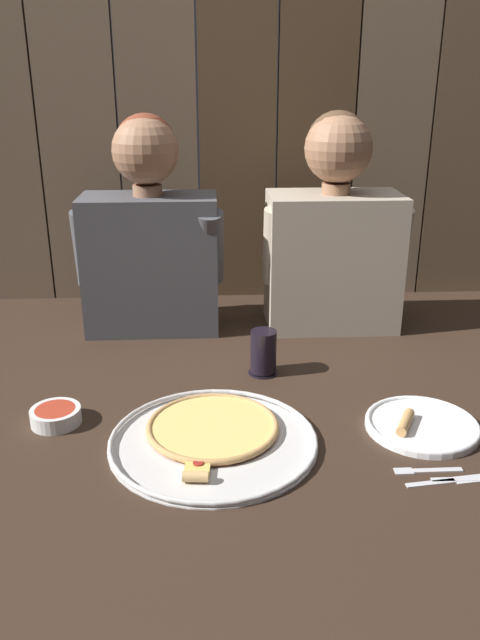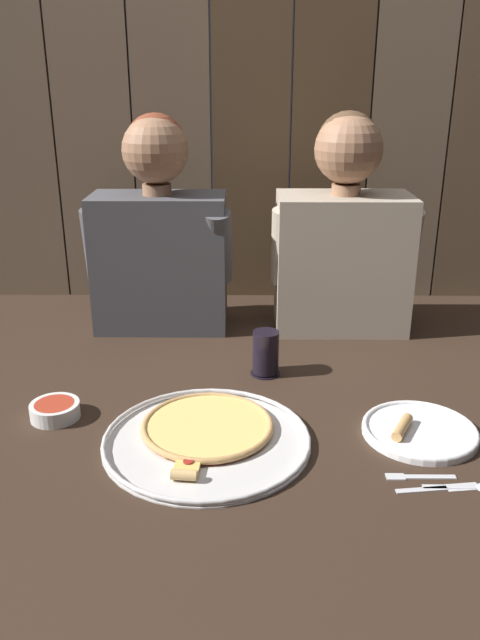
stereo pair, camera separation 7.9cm
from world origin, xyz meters
The scene contains 11 objects.
ground_plane centered at (0.00, 0.00, 0.00)m, with size 3.20×3.20×0.00m, color #332319.
pizza_tray centered at (-0.09, -0.11, 0.01)m, with size 0.42×0.42×0.03m.
dinner_plate centered at (0.35, -0.09, 0.01)m, with size 0.24×0.24×0.03m.
drinking_glass centered at (0.03, 0.19, 0.06)m, with size 0.07×0.07×0.11m.
dipping_bowl centered at (-0.43, -0.03, 0.02)m, with size 0.11×0.11×0.03m.
table_fork centered at (0.30, -0.24, 0.00)m, with size 0.13×0.02×0.01m.
table_knife centered at (0.33, -0.28, 0.00)m, with size 0.16×0.04×0.01m.
table_spoon centered at (0.40, -0.27, 0.00)m, with size 0.14×0.03×0.01m.
diner_left centered at (-0.26, 0.52, 0.28)m, with size 0.41×0.21×0.61m.
diner_right centered at (0.26, 0.52, 0.28)m, with size 0.41×0.21×0.61m.
wooden_backdrop_wall centered at (0.00, 0.81, 0.71)m, with size 2.19×0.03×1.42m.
Camera 2 is at (-0.02, -1.23, 0.70)m, focal length 35.52 mm.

